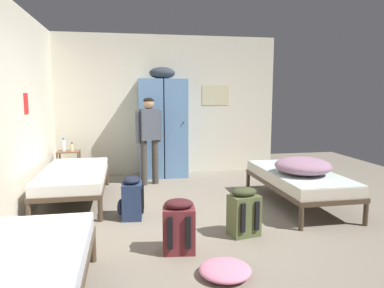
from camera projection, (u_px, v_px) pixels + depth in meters
ground_plane at (196, 224)px, 4.41m from camera, size 9.42×9.42×0.00m
room_backdrop at (96, 110)px, 5.24m from camera, size 4.38×5.95×2.70m
locker_bank at (163, 126)px, 6.85m from camera, size 0.90×0.55×2.07m
shelf_unit at (69, 163)px, 6.44m from camera, size 0.38×0.30×0.57m
bed_right at (298, 179)px, 5.13m from camera, size 0.90×1.90×0.49m
bed_left_rear at (74, 176)px, 5.28m from camera, size 0.90×1.90×0.49m
bed_left_front at (15, 275)px, 2.41m from camera, size 0.90×1.90×0.49m
bedding_heap at (303, 166)px, 4.93m from camera, size 0.76×0.77×0.23m
person_traveler at (149, 133)px, 6.24m from camera, size 0.46×0.28×1.51m
water_bottle at (64, 145)px, 6.40m from camera, size 0.06×0.06×0.23m
lotion_bottle at (72, 147)px, 6.38m from camera, size 0.05×0.05×0.16m
backpack_navy at (131, 198)px, 4.59m from camera, size 0.36×0.34×0.55m
backpack_maroon at (179, 227)px, 3.62m from camera, size 0.35×0.36×0.55m
backpack_olive at (243, 212)px, 4.06m from camera, size 0.36×0.38×0.55m
clothes_pile_pink at (225, 270)px, 3.15m from camera, size 0.46×0.46×0.11m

